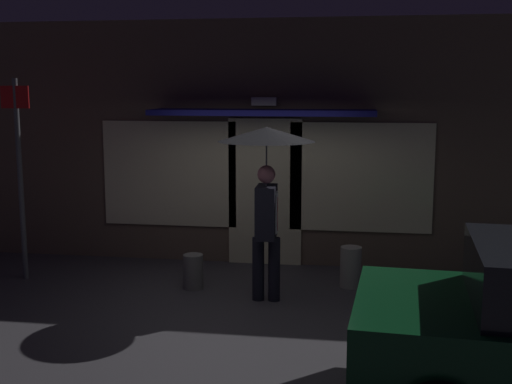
% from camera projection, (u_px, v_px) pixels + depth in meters
% --- Properties ---
extents(ground_plane, '(18.00, 18.00, 0.00)m').
position_uv_depth(ground_plane, '(239.00, 312.00, 7.71)').
color(ground_plane, '#423F44').
extents(building_facade, '(10.36, 1.00, 3.64)m').
position_uv_depth(building_facade, '(266.00, 144.00, 9.71)').
color(building_facade, brown).
rests_on(building_facade, ground).
extents(person_with_umbrella, '(1.18, 1.18, 2.18)m').
position_uv_depth(person_with_umbrella, '(267.00, 165.00, 7.87)').
color(person_with_umbrella, black).
rests_on(person_with_umbrella, ground).
extents(street_sign_post, '(0.40, 0.07, 2.77)m').
position_uv_depth(street_sign_post, '(20.00, 168.00, 8.81)').
color(street_sign_post, '#595B60').
rests_on(street_sign_post, ground).
extents(sidewalk_bollard, '(0.28, 0.28, 0.55)m').
position_uv_depth(sidewalk_bollard, '(351.00, 267.00, 8.64)').
color(sidewalk_bollard, '#9E998E').
rests_on(sidewalk_bollard, ground).
extents(sidewalk_bollard_2, '(0.26, 0.26, 0.46)m').
position_uv_depth(sidewalk_bollard_2, '(193.00, 272.00, 8.58)').
color(sidewalk_bollard_2, slate).
rests_on(sidewalk_bollard_2, ground).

